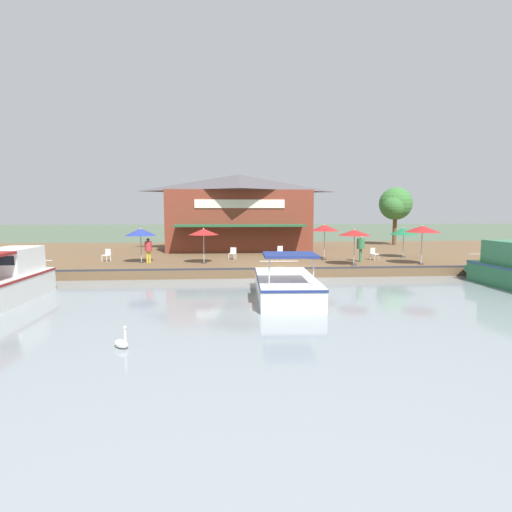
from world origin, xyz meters
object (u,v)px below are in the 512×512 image
Objects in this scene: person_near_entrance at (361,245)px; waterfront_restaurant at (238,211)px; swan at (122,343)px; cafe_chair_far_corner_seat at (281,251)px; patio_umbrella_by_entrance at (141,232)px; cafe_chair_facing_river at (233,253)px; patio_umbrella_mid_patio_left at (204,232)px; motorboat_nearest_quay at (284,283)px; motorboat_fourth_along at (11,280)px; patio_umbrella_near_quay_edge at (422,229)px; patio_umbrella_far_corner at (325,228)px; cafe_chair_back_row_seat at (107,254)px; patio_umbrella_back_row at (404,231)px; cafe_chair_mid_patio at (374,253)px; person_mid_patio at (148,248)px; tree_behind_restaurant at (395,205)px; patio_umbrella_mid_patio_right at (355,233)px.

waterfront_restaurant is at bearing -141.79° from person_near_entrance.
swan is at bearing -39.03° from person_near_entrance.
cafe_chair_far_corner_seat is 5.91m from person_near_entrance.
patio_umbrella_by_entrance is 6.50m from cafe_chair_facing_river.
swan is (25.24, -4.24, -3.81)m from waterfront_restaurant.
patio_umbrella_mid_patio_left reaches higher than motorboat_nearest_quay.
person_near_entrance is 0.27× the size of motorboat_fourth_along.
person_near_entrance reaches higher than swan.
waterfront_restaurant is 15.20× the size of cafe_chair_far_corner_seat.
waterfront_restaurant is 5.08× the size of patio_umbrella_near_quay_edge.
patio_umbrella_far_corner reaches higher than swan.
patio_umbrella_by_entrance is 0.32× the size of motorboat_nearest_quay.
waterfront_restaurant is at bearing 132.78° from cafe_chair_back_row_seat.
patio_umbrella_back_row is 2.64× the size of cafe_chair_facing_river.
cafe_chair_far_corner_seat is 3.73m from cafe_chair_facing_river.
motorboat_nearest_quay is at bearing -57.33° from patio_umbrella_near_quay_edge.
cafe_chair_back_row_seat is 9.57m from motorboat_fourth_along.
patio_umbrella_near_quay_edge is 0.35× the size of motorboat_nearest_quay.
patio_umbrella_mid_patio_left is at bearing -85.74° from cafe_chair_mid_patio.
tree_behind_restaurant is at bearing 119.80° from person_mid_patio.
patio_umbrella_mid_patio_right is 1.40× the size of person_mid_patio.
tree_behind_restaurant reaches higher than motorboat_nearest_quay.
patio_umbrella_far_corner is (-1.22, 8.41, 0.19)m from patio_umbrella_mid_patio_left.
person_mid_patio is (0.24, 0.52, -1.01)m from patio_umbrella_by_entrance.
tree_behind_restaurant is (-11.30, 16.81, 3.65)m from cafe_chair_facing_river.
patio_umbrella_near_quay_edge is at bearing 122.67° from motorboat_nearest_quay.
waterfront_restaurant reaches higher than patio_umbrella_far_corner.
motorboat_fourth_along is (18.10, -10.86, -3.10)m from waterfront_restaurant.
cafe_chair_mid_patio is at bearing 139.75° from swan.
motorboat_nearest_quay is (8.47, 7.88, -1.00)m from person_mid_patio.
patio_umbrella_mid_patio_left is 7.07m from cafe_chair_back_row_seat.
patio_umbrella_far_corner reaches higher than person_near_entrance.
cafe_chair_mid_patio is at bearing 124.20° from person_near_entrance.
cafe_chair_facing_river is (-3.67, -12.15, -1.81)m from patio_umbrella_near_quay_edge.
motorboat_nearest_quay reaches higher than swan.
patio_umbrella_by_entrance is 2.73× the size of cafe_chair_facing_river.
patio_umbrella_back_row reaches higher than swan.
motorboat_fourth_along is at bearing -137.13° from swan.
patio_umbrella_mid_patio_left is at bearing 80.30° from patio_umbrella_by_entrance.
cafe_chair_back_row_seat is at bearing -83.29° from cafe_chair_far_corner_seat.
patio_umbrella_mid_patio_right is 1.26× the size of person_near_entrance.
cafe_chair_far_corner_seat is (-2.25, 9.78, -1.57)m from patio_umbrella_by_entrance.
waterfront_restaurant reaches higher than swan.
patio_umbrella_mid_patio_right is 13.52m from person_mid_patio.
patio_umbrella_mid_patio_left is 1.41× the size of person_mid_patio.
waterfront_restaurant is 5.59× the size of patio_umbrella_mid_patio_right.
cafe_chair_facing_river is at bearing 134.40° from motorboat_fourth_along.
cafe_chair_far_corner_seat is 1.00× the size of cafe_chair_facing_river.
waterfront_restaurant is 11.77m from patio_umbrella_by_entrance.
patio_umbrella_mid_patio_right reaches higher than cafe_chair_far_corner_seat.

